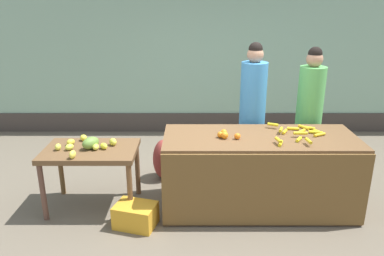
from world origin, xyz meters
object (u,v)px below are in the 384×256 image
(vendor_woman_green_shirt, at_px, (308,116))
(produce_sack, at_px, (164,159))
(vendor_woman_blue_shirt, at_px, (252,114))
(produce_crate, at_px, (136,215))

(vendor_woman_green_shirt, xyz_separation_m, produce_sack, (-1.95, 0.05, -0.64))
(vendor_woman_blue_shirt, xyz_separation_m, produce_sack, (-1.19, 0.07, -0.68))
(vendor_woman_blue_shirt, distance_m, produce_sack, 1.37)
(produce_sack, bearing_deg, produce_crate, -100.88)
(vendor_woman_blue_shirt, distance_m, produce_crate, 1.99)
(produce_crate, height_order, produce_sack, produce_sack)
(vendor_woman_green_shirt, height_order, produce_crate, vendor_woman_green_shirt)
(vendor_woman_blue_shirt, xyz_separation_m, produce_crate, (-1.42, -1.12, -0.83))
(produce_crate, relative_size, produce_sack, 0.77)
(vendor_woman_green_shirt, bearing_deg, vendor_woman_blue_shirt, -178.53)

